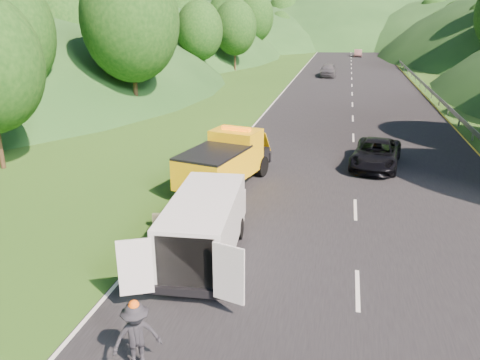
% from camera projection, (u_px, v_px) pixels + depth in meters
% --- Properties ---
extents(ground, '(320.00, 320.00, 0.00)m').
position_uv_depth(ground, '(266.00, 248.00, 15.87)').
color(ground, '#38661E').
rests_on(ground, ground).
extents(road_surface, '(14.00, 200.00, 0.02)m').
position_uv_depth(road_surface, '(352.00, 86.00, 52.06)').
color(road_surface, black).
rests_on(road_surface, ground).
extents(guardrail, '(0.06, 140.00, 1.52)m').
position_uv_depth(guardrail, '(408.00, 74.00, 62.07)').
color(guardrail, gray).
rests_on(guardrail, ground).
extents(tree_line_left, '(14.00, 140.00, 14.00)m').
position_uv_depth(tree_line_left, '(211.00, 64.00, 74.95)').
color(tree_line_left, '#305C1B').
rests_on(tree_line_left, ground).
extents(hills_backdrop, '(201.00, 288.60, 44.00)m').
position_uv_depth(hills_backdrop, '(363.00, 41.00, 138.48)').
color(hills_backdrop, '#2D5B23').
rests_on(hills_backdrop, ground).
extents(tow_truck, '(3.40, 6.23, 2.54)m').
position_uv_depth(tow_truck, '(226.00, 160.00, 21.22)').
color(tow_truck, black).
rests_on(tow_truck, ground).
extents(white_van, '(3.31, 6.23, 2.15)m').
position_uv_depth(white_van, '(205.00, 224.00, 14.81)').
color(white_van, black).
rests_on(white_van, ground).
extents(woman, '(0.54, 0.63, 1.48)m').
position_uv_depth(woman, '(208.00, 218.00, 18.22)').
color(woman, white).
rests_on(woman, ground).
extents(child, '(0.56, 0.50, 0.94)m').
position_uv_depth(child, '(206.00, 236.00, 16.72)').
color(child, tan).
rests_on(child, ground).
extents(suitcase, '(0.37, 0.26, 0.54)m').
position_uv_depth(suitcase, '(157.00, 221.00, 17.32)').
color(suitcase, '#5E6148').
rests_on(suitcase, ground).
extents(passing_suv, '(2.97, 5.20, 1.37)m').
position_uv_depth(passing_suv, '(375.00, 167.00, 24.31)').
color(passing_suv, black).
rests_on(passing_suv, ground).
extents(dist_car_a, '(1.90, 4.71, 1.61)m').
position_uv_depth(dist_car_a, '(328.00, 77.00, 59.54)').
color(dist_car_a, '#434347').
rests_on(dist_car_a, ground).
extents(dist_car_b, '(1.38, 3.95, 1.30)m').
position_uv_depth(dist_car_b, '(358.00, 57.00, 87.80)').
color(dist_car_b, brown).
rests_on(dist_car_b, ground).
extents(dist_car_c, '(2.02, 4.96, 1.44)m').
position_uv_depth(dist_car_c, '(347.00, 50.00, 103.16)').
color(dist_car_c, '#9E624F').
rests_on(dist_car_c, ground).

